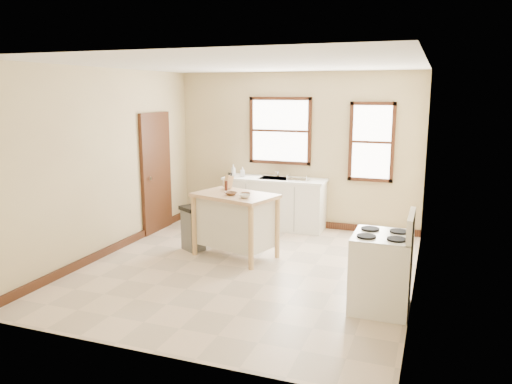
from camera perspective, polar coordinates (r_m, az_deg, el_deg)
floor at (r=7.13m, az=-1.08°, el=-8.70°), size 5.00×5.00×0.00m
ceiling at (r=6.71m, az=-1.17°, el=14.38°), size 5.00×5.00×0.00m
wall_back at (r=9.13m, az=4.59°, el=4.76°), size 4.50×0.04×2.80m
wall_left at (r=7.87m, az=-16.60°, el=3.25°), size 0.04×5.00×2.80m
wall_right at (r=6.33m, az=18.22°, el=1.27°), size 0.04×5.00×2.80m
window_main at (r=9.17m, az=2.77°, el=7.00°), size 1.17×0.06×1.22m
window_side at (r=8.83m, az=13.08°, el=5.57°), size 0.77×0.06×1.37m
door_left at (r=8.97m, az=-11.33°, el=2.19°), size 0.06×0.90×2.10m
baseboard_back at (r=9.36m, az=4.41°, el=-3.44°), size 4.50×0.04×0.12m
baseboard_left at (r=8.14m, az=-15.89°, el=-6.13°), size 0.04×5.00×0.12m
sink_counter at (r=9.09m, az=2.16°, el=-1.26°), size 1.86×0.62×0.92m
faucet at (r=9.16m, az=2.54°, el=2.46°), size 0.03×0.03×0.22m
soap_bottle_a at (r=9.18m, az=-2.61°, el=2.48°), size 0.09×0.09×0.22m
soap_bottle_b at (r=9.13m, az=-1.55°, el=2.30°), size 0.10×0.10×0.18m
dish_rack at (r=8.81m, az=4.88°, el=1.65°), size 0.39×0.30×0.09m
kitchen_island at (r=7.50m, az=-2.37°, el=-3.83°), size 1.34×1.05×0.96m
knife_block at (r=7.77m, az=-3.17°, el=1.10°), size 0.14×0.14×0.20m
pepper_grinder at (r=7.64m, az=-3.42°, el=0.73°), size 0.05×0.05×0.15m
bowl_a at (r=7.31m, az=-2.89°, el=-0.18°), size 0.23×0.23×0.04m
bowl_b at (r=7.30m, az=-1.21°, el=-0.22°), size 0.20×0.20×0.04m
bowl_c at (r=7.11m, az=-1.29°, el=-0.48°), size 0.19×0.19×0.05m
trash_bin at (r=7.90m, az=-7.19°, el=-4.11°), size 0.47×0.45×0.70m
gas_stove at (r=5.87m, az=14.17°, el=-7.60°), size 0.71×0.71×1.15m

